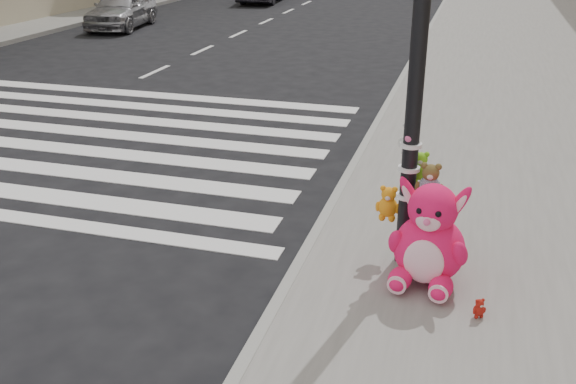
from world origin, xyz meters
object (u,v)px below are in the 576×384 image
at_px(signal_pole, 415,112).
at_px(car_silver_far, 121,9).
at_px(pink_bunny, 429,242).
at_px(red_teddy, 479,308).

distance_m(signal_pole, car_silver_far, 18.33).
bearing_deg(pink_bunny, red_teddy, -37.06).
xyz_separation_m(signal_pole, pink_bunny, (0.26, -0.39, -1.18)).
bearing_deg(signal_pole, red_teddy, -48.91).
distance_m(pink_bunny, car_silver_far, 18.77).
bearing_deg(car_silver_far, signal_pole, -59.68).
distance_m(signal_pole, red_teddy, 1.94).
bearing_deg(car_silver_far, pink_bunny, -59.79).
bearing_deg(car_silver_far, red_teddy, -59.54).
height_order(pink_bunny, car_silver_far, car_silver_far).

